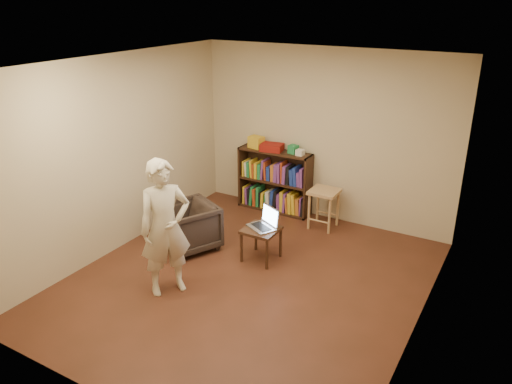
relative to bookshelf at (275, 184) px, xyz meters
The scene contains 15 objects.
floor 2.26m from the bookshelf, 70.59° to the right, with size 4.50×4.50×0.00m, color #412114.
ceiling 3.10m from the bookshelf, 70.59° to the right, with size 4.50×4.50×0.00m, color silver.
wall_back 1.14m from the bookshelf, 11.94° to the left, with size 4.00×4.00×0.00m, color #BCAD8E.
wall_left 2.59m from the bookshelf, 121.08° to the right, with size 4.50×4.50×0.00m, color #BCAD8E.
wall_right 3.55m from the bookshelf, 37.41° to the right, with size 4.50×4.50×0.00m, color #BCAD8E.
bookshelf is the anchor object (origin of this frame).
box_yellow 0.74m from the bookshelf, behind, with size 0.23×0.16×0.18m, color gold.
red_cloth 0.62m from the bookshelf, 143.61° to the right, with size 0.34×0.25×0.11m, color maroon.
box_green 0.69m from the bookshelf, ahead, with size 0.13×0.13×0.13m, color #228046.
box_white 0.75m from the bookshelf, ahead, with size 0.11×0.11×0.09m, color silver.
stool 0.96m from the bookshelf, 13.14° to the right, with size 0.41×0.41×0.60m.
armchair 1.80m from the bookshelf, 102.74° to the right, with size 0.69×0.71×0.65m, color #2B231D.
side_table 1.65m from the bookshelf, 68.23° to the right, with size 0.44×0.44×0.45m.
laptop 1.60m from the bookshelf, 66.84° to the right, with size 0.45×0.42×0.27m.
person 2.74m from the bookshelf, 89.39° to the right, with size 0.59×0.39×1.63m, color beige.
Camera 1 is at (2.73, -4.51, 3.30)m, focal length 35.00 mm.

